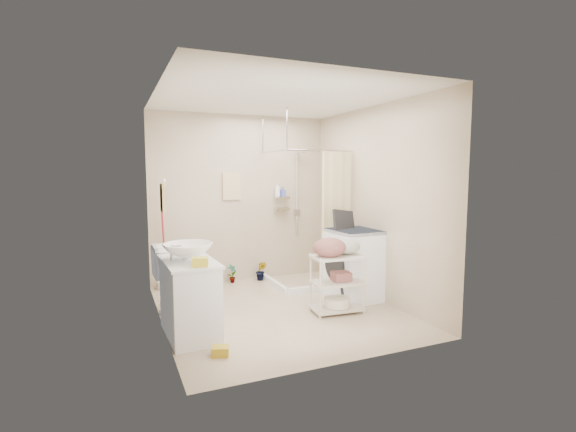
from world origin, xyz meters
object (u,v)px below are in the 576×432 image
washing_machine (356,264)px  vanity (190,298)px  laundry_rack (337,278)px  toilet (188,277)px

washing_machine → vanity: bearing=-172.7°
vanity → laundry_rack: 1.79m
toilet → laundry_rack: 1.85m
vanity → laundry_rack: bearing=-1.9°
toilet → washing_machine: bearing=-101.7°
toilet → washing_machine: washing_machine is taller
vanity → toilet: (0.12, 0.81, 0.02)m
toilet → vanity: bearing=170.1°
toilet → laundry_rack: bearing=-116.8°
toilet → washing_machine: size_ratio=0.88×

